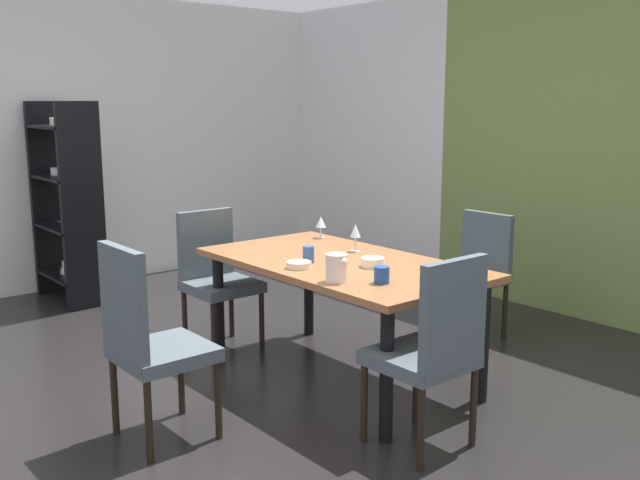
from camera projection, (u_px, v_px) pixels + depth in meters
The scene contains 17 objects.
ground_plane at pixel (242, 390), 4.25m from camera, with size 6.22×5.84×0.02m, color black.
back_panel_interior at pixel (364, 138), 7.32m from camera, with size 2.19×0.10×2.64m, color silver.
left_interior_panel at pixel (47, 143), 6.31m from camera, with size 0.10×5.84×2.64m, color silver.
dining_table at pixel (341, 274), 4.29m from camera, with size 1.76×0.96×0.74m.
chair_left_near at pixel (216, 273), 4.88m from camera, with size 0.44×0.44×0.95m.
chair_head_far at pixel (475, 268), 5.11m from camera, with size 0.44×0.45×0.90m.
chair_right_near at pixel (433, 345), 3.40m from camera, with size 0.44×0.44×0.98m.
chair_head_near at pixel (147, 337), 3.48m from camera, with size 0.44×0.44×1.01m.
display_shelf at pixel (66, 203), 6.01m from camera, with size 0.76×0.35×1.69m.
wine_glass_north at pixel (321, 222), 4.96m from camera, with size 0.07×0.07×0.15m.
wine_glass_near_window at pixel (355, 232), 4.50m from camera, with size 0.07×0.07×0.18m.
serving_bowl_center at pixel (373, 262), 4.10m from camera, with size 0.13×0.13×0.05m, color white.
serving_bowl_west at pixel (299, 265), 4.08m from camera, with size 0.15×0.15×0.04m, color beige.
cup_corner at pixel (308, 254), 4.21m from camera, with size 0.07×0.07×0.10m, color #295692.
cup_rear at pixel (433, 272), 3.79m from camera, with size 0.07×0.07×0.09m, color red.
cup_front at pixel (382, 275), 3.73m from camera, with size 0.08×0.08×0.09m, color #1E4694.
pitcher_south at pixel (337, 268), 3.75m from camera, with size 0.13×0.12×0.15m.
Camera 1 is at (3.37, -2.20, 1.68)m, focal length 40.00 mm.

